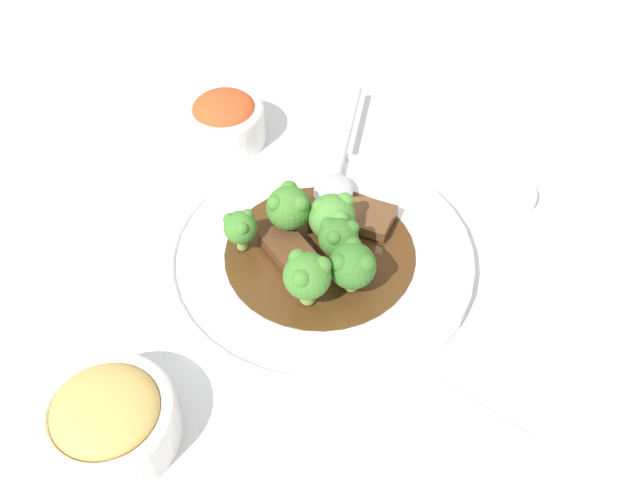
# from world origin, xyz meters

# --- Properties ---
(ground_plane) EXTENTS (4.00, 4.00, 0.00)m
(ground_plane) POSITION_xyz_m (0.00, 0.00, 0.00)
(ground_plane) COLOR silver
(main_plate) EXTENTS (0.30, 0.30, 0.02)m
(main_plate) POSITION_xyz_m (0.00, 0.00, 0.01)
(main_plate) COLOR white
(main_plate) RESTS_ON ground_plane
(beef_strip_0) EXTENTS (0.04, 0.05, 0.01)m
(beef_strip_0) POSITION_xyz_m (0.03, 0.06, 0.02)
(beef_strip_0) COLOR brown
(beef_strip_0) RESTS_ON main_plate
(beef_strip_1) EXTENTS (0.08, 0.06, 0.01)m
(beef_strip_1) POSITION_xyz_m (-0.02, -0.02, 0.03)
(beef_strip_1) COLOR #56331E
(beef_strip_1) RESTS_ON main_plate
(beef_strip_2) EXTENTS (0.07, 0.07, 0.01)m
(beef_strip_2) POSITION_xyz_m (-0.01, 0.05, 0.02)
(beef_strip_2) COLOR brown
(beef_strip_2) RESTS_ON main_plate
(broccoli_floret_0) EXTENTS (0.04, 0.04, 0.05)m
(broccoli_floret_0) POSITION_xyz_m (0.05, -0.02, 0.05)
(broccoli_floret_0) COLOR #7FA84C
(broccoli_floret_0) RESTS_ON main_plate
(broccoli_floret_1) EXTENTS (0.04, 0.04, 0.06)m
(broccoli_floret_1) POSITION_xyz_m (0.02, -0.06, 0.05)
(broccoli_floret_1) COLOR #7FA84C
(broccoli_floret_1) RESTS_ON main_plate
(broccoli_floret_2) EXTENTS (0.03, 0.03, 0.04)m
(broccoli_floret_2) POSITION_xyz_m (-0.07, -0.04, 0.05)
(broccoli_floret_2) COLOR #7FA84C
(broccoli_floret_2) RESTS_ON main_plate
(broccoli_floret_3) EXTENTS (0.04, 0.04, 0.06)m
(broccoli_floret_3) POSITION_xyz_m (-0.04, 0.01, 0.05)
(broccoli_floret_3) COLOR #8EB756
(broccoli_floret_3) RESTS_ON main_plate
(broccoli_floret_4) EXTENTS (0.04, 0.04, 0.05)m
(broccoli_floret_4) POSITION_xyz_m (0.02, 0.00, 0.05)
(broccoli_floret_4) COLOR #8EB756
(broccoli_floret_4) RESTS_ON main_plate
(broccoli_floret_5) EXTENTS (0.05, 0.05, 0.05)m
(broccoli_floret_5) POSITION_xyz_m (0.00, 0.02, 0.05)
(broccoli_floret_5) COLOR #8EB756
(broccoli_floret_5) RESTS_ON main_plate
(serving_spoon) EXTENTS (0.10, 0.21, 0.01)m
(serving_spoon) POSITION_xyz_m (-0.04, 0.09, 0.03)
(serving_spoon) COLOR #B7B7BC
(serving_spoon) RESTS_ON main_plate
(side_bowl_kimchi) EXTENTS (0.09, 0.09, 0.06)m
(side_bowl_kimchi) POSITION_xyz_m (-0.19, 0.11, 0.03)
(side_bowl_kimchi) COLOR white
(side_bowl_kimchi) RESTS_ON ground_plane
(side_bowl_appetizer) EXTENTS (0.11, 0.11, 0.06)m
(side_bowl_appetizer) POSITION_xyz_m (-0.04, -0.25, 0.03)
(side_bowl_appetizer) COLOR white
(side_bowl_appetizer) RESTS_ON ground_plane
(sauce_dish) EXTENTS (0.07, 0.07, 0.01)m
(sauce_dish) POSITION_xyz_m (0.12, 0.18, 0.01)
(sauce_dish) COLOR white
(sauce_dish) RESTS_ON ground_plane
(paper_napkin) EXTENTS (0.10, 0.08, 0.01)m
(paper_napkin) POSITION_xyz_m (0.20, -0.10, 0.00)
(paper_napkin) COLOR white
(paper_napkin) RESTS_ON ground_plane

